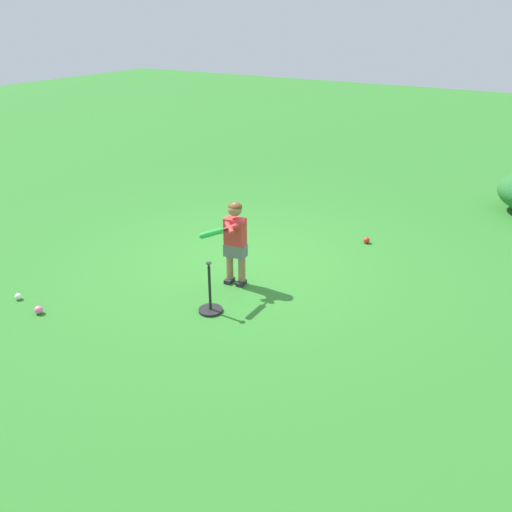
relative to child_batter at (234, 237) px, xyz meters
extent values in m
plane|color=#2D7528|center=(-0.59, -0.23, -0.65)|extent=(40.00, 40.00, 0.00)
cube|color=#232328|center=(-0.02, 0.09, -0.63)|extent=(0.16, 0.11, 0.05)
cylinder|color=#996B4C|center=(-0.04, 0.08, -0.44)|extent=(0.09, 0.09, 0.34)
cube|color=#232328|center=(0.00, -0.08, -0.63)|extent=(0.16, 0.11, 0.05)
cylinder|color=#996B4C|center=(-0.02, -0.08, -0.44)|extent=(0.09, 0.09, 0.34)
cube|color=slate|center=(-0.03, 0.00, -0.19)|extent=(0.18, 0.29, 0.16)
cube|color=red|center=(-0.03, 0.00, 0.06)|extent=(0.18, 0.27, 0.34)
sphere|color=#996B4C|center=(-0.03, 0.00, 0.34)|extent=(0.17, 0.17, 0.17)
ellipsoid|color=#563819|center=(-0.04, 0.00, 0.37)|extent=(0.19, 0.19, 0.11)
sphere|color=green|center=(0.11, 0.02, 0.15)|extent=(0.04, 0.04, 0.04)
cylinder|color=black|center=(0.20, 0.01, 0.16)|extent=(0.14, 0.04, 0.05)
cylinder|color=green|center=(0.44, -0.01, 0.20)|extent=(0.35, 0.10, 0.11)
sphere|color=green|center=(0.60, -0.02, 0.22)|extent=(0.07, 0.07, 0.07)
cylinder|color=red|center=(0.07, 0.05, 0.16)|extent=(0.28, 0.23, 0.14)
cylinder|color=red|center=(0.08, -0.02, 0.16)|extent=(0.24, 0.28, 0.14)
sphere|color=red|center=(-2.13, 0.96, -0.60)|extent=(0.10, 0.10, 0.10)
sphere|color=pink|center=(1.79, -1.51, -0.60)|extent=(0.10, 0.10, 0.10)
sphere|color=white|center=(1.70, -2.00, -0.61)|extent=(0.08, 0.08, 0.08)
cylinder|color=black|center=(0.72, 0.14, -0.64)|extent=(0.28, 0.28, 0.03)
cylinder|color=black|center=(0.72, 0.14, -0.35)|extent=(0.03, 0.03, 0.55)
cone|color=black|center=(0.72, 0.14, -0.05)|extent=(0.07, 0.07, 0.04)
camera|label=1|loc=(5.02, 3.39, 2.52)|focal=37.58mm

